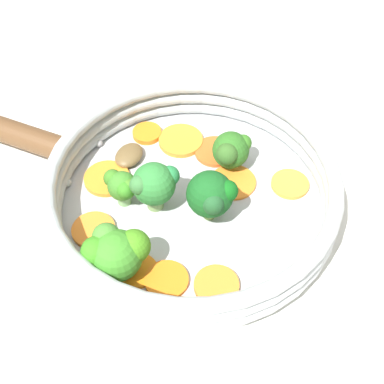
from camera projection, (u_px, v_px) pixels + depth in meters
name	position (u px, v px, depth m)	size (l,w,h in m)	color
ground_plane	(192.00, 210.00, 0.53)	(4.00, 4.00, 0.00)	white
skillet	(192.00, 206.00, 0.53)	(0.26, 0.26, 0.01)	#B2B5B7
skillet_rim_wall	(192.00, 188.00, 0.51)	(0.28, 0.28, 0.04)	#ADB6B9
skillet_rivet_left	(98.00, 143.00, 0.57)	(0.01, 0.01, 0.01)	#B2B1B4
skillet_rivet_right	(67.00, 183.00, 0.53)	(0.01, 0.01, 0.01)	#B3B8B8
carrot_slice_0	(147.00, 133.00, 0.58)	(0.03, 0.03, 0.01)	orange
carrot_slice_1	(216.00, 285.00, 0.46)	(0.04, 0.04, 0.01)	orange
carrot_slice_2	(215.00, 151.00, 0.56)	(0.04, 0.04, 0.00)	#D75B23
carrot_slice_3	(290.00, 184.00, 0.53)	(0.04, 0.04, 0.00)	orange
carrot_slice_4	(138.00, 271.00, 0.47)	(0.04, 0.04, 0.00)	orange
carrot_slice_5	(167.00, 280.00, 0.46)	(0.04, 0.04, 0.00)	orange
carrot_slice_6	(181.00, 140.00, 0.57)	(0.05, 0.05, 0.01)	orange
carrot_slice_7	(233.00, 182.00, 0.54)	(0.05, 0.05, 0.00)	orange
carrot_slice_8	(107.00, 178.00, 0.54)	(0.05, 0.05, 0.00)	orange
carrot_slice_9	(94.00, 230.00, 0.50)	(0.04, 0.04, 0.00)	orange
broccoli_floret_0	(231.00, 150.00, 0.53)	(0.04, 0.04, 0.04)	#6BA455
broccoli_floret_1	(116.00, 252.00, 0.45)	(0.06, 0.05, 0.05)	#89AE65
broccoli_floret_2	(122.00, 187.00, 0.50)	(0.03, 0.03, 0.04)	#7DAC69
broccoli_floret_3	(212.00, 195.00, 0.48)	(0.05, 0.05, 0.06)	olive
broccoli_floret_4	(154.00, 185.00, 0.49)	(0.04, 0.04, 0.05)	#759455
mushroom_piece_0	(129.00, 155.00, 0.55)	(0.04, 0.03, 0.01)	brown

